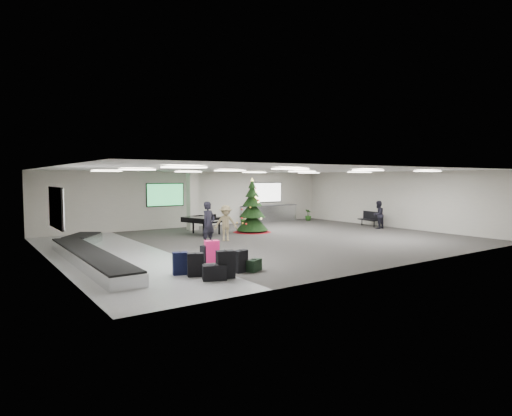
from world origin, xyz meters
TOP-DOWN VIEW (x-y plane):
  - ground at (0.00, 0.00)m, footprint 18.00×18.00m
  - room_envelope at (-0.38, 0.67)m, footprint 18.02×14.02m
  - baggage_carousel at (-7.84, -0.08)m, footprint 2.28×9.71m
  - service_counter at (5.00, 6.65)m, footprint 4.05×0.65m
  - suitcase_0 at (-5.34, -5.23)m, footprint 0.56×0.41m
  - suitcase_1 at (-4.57, -4.81)m, footprint 0.47×0.32m
  - pink_suitcase at (-4.52, -2.95)m, footprint 0.51×0.36m
  - suitcase_3 at (-4.70, -2.87)m, footprint 0.43×0.32m
  - navy_suitcase at (-6.20, -4.08)m, footprint 0.49×0.37m
  - suitcase_5 at (-5.94, -4.54)m, footprint 0.51×0.40m
  - green_duffel at (-4.15, -4.91)m, footprint 0.60×0.47m
  - suitcase_7 at (-4.10, -4.14)m, footprint 0.40×0.26m
  - black_duffel at (-5.70, -5.24)m, footprint 0.74×0.58m
  - christmas_tree at (1.12, 2.93)m, footprint 2.00×2.00m
  - grand_piano at (-1.44, 3.55)m, footprint 1.86×2.15m
  - bench at (8.29, 1.25)m, footprint 0.72×1.45m
  - traveler_a at (-2.97, 0.13)m, footprint 0.79×0.65m
  - traveler_b at (-1.63, 0.99)m, footprint 1.20×0.99m
  - traveler_bench at (7.77, 0.16)m, footprint 0.82×0.68m
  - potted_plant_left at (2.66, 6.14)m, footprint 0.51×0.51m
  - potted_plant_right at (7.64, 5.85)m, footprint 0.48×0.48m

SIDE VIEW (x-z plane):
  - ground at x=0.00m, z-range 0.00..0.00m
  - green_duffel at x=-4.15m, z-range -0.01..0.36m
  - baggage_carousel at x=-7.84m, z-range 0.00..0.43m
  - black_duffel at x=-5.70m, z-range -0.01..0.44m
  - suitcase_7 at x=-4.10m, z-range -0.01..0.55m
  - suitcase_3 at x=-4.70m, z-range -0.01..0.59m
  - suitcase_1 at x=-4.57m, z-range -0.01..0.67m
  - navy_suitcase at x=-6.20m, z-range -0.01..0.68m
  - suitcase_5 at x=-5.94m, z-range -0.01..0.69m
  - potted_plant_left at x=2.66m, z-range 0.00..0.72m
  - pink_suitcase at x=-4.52m, z-range -0.01..0.74m
  - potted_plant_right at x=7.64m, z-range 0.00..0.75m
  - suitcase_0 at x=-5.34m, z-range -0.01..0.80m
  - bench at x=8.29m, z-range 0.06..0.93m
  - service_counter at x=5.00m, z-range 0.01..1.09m
  - grand_piano at x=-1.44m, z-range 0.22..1.26m
  - traveler_bench at x=7.77m, z-range 0.00..1.56m
  - traveler_b at x=-1.63m, z-range 0.00..1.61m
  - traveler_a at x=-2.97m, z-range 0.00..1.86m
  - christmas_tree at x=1.12m, z-range -0.45..2.41m
  - room_envelope at x=-0.38m, z-range 0.73..3.94m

